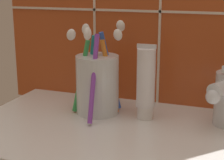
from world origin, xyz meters
TOP-DOWN VIEW (x-y plane):
  - sink_counter at (0.00, 0.00)cm, footprint 57.59×34.19cm
  - toothbrush_cup at (-8.22, 6.35)cm, footprint 10.76×13.12cm
  - toothpaste_tube at (1.50, 6.40)cm, footprint 3.63×3.46cm

SIDE VIEW (x-z plane):
  - sink_counter at x=0.00cm, z-range 0.00..2.00cm
  - toothbrush_cup at x=-8.22cm, z-range -0.96..17.29cm
  - toothpaste_tube at x=1.50cm, z-range 1.94..16.22cm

